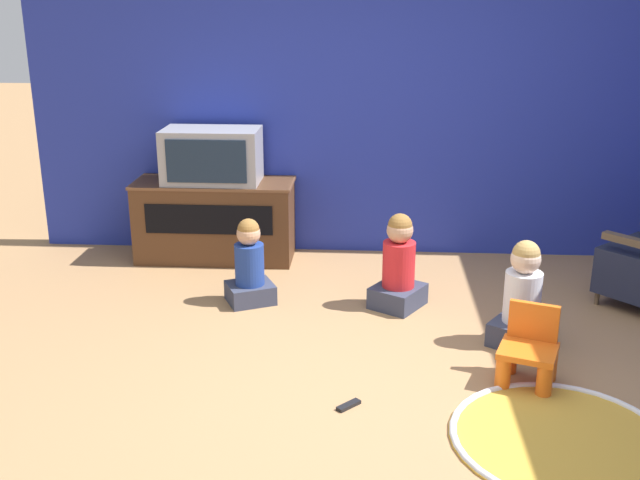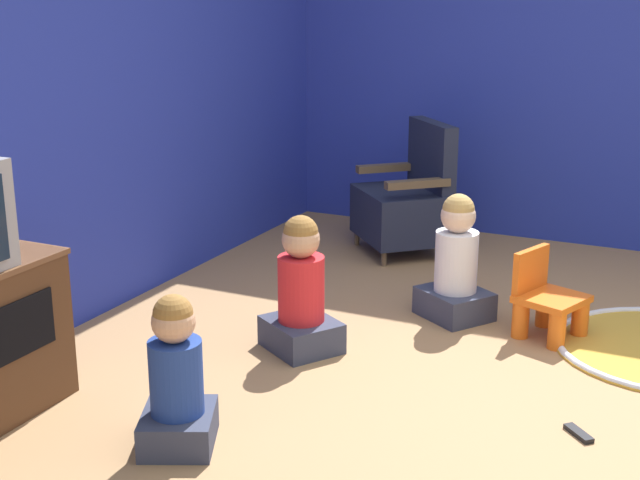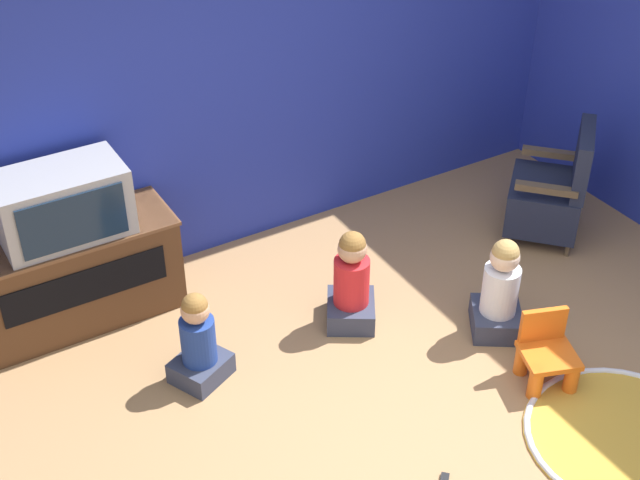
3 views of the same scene
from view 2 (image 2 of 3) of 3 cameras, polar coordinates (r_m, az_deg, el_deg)
ground_plane at (r=4.08m, az=13.03°, el=-9.95°), size 30.00×30.00×0.00m
wall_back at (r=4.69m, az=-16.91°, el=10.38°), size 5.70×0.12×2.70m
black_armchair at (r=6.01m, az=5.57°, el=2.44°), size 0.79×0.78×0.88m
yellow_kid_chair at (r=4.74m, az=14.34°, el=-3.93°), size 0.40×0.39×0.45m
child_watching_left at (r=4.86m, az=8.70°, el=-1.59°), size 0.45×0.46×0.69m
child_watching_center at (r=3.55m, az=-9.18°, el=-8.93°), size 0.41×0.39×0.63m
child_watching_right at (r=4.39m, az=-1.22°, el=-3.38°), size 0.45×0.46×0.69m
remote_control at (r=3.84m, az=16.22°, el=-11.79°), size 0.14×0.14×0.02m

